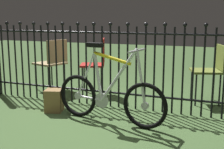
{
  "coord_description": "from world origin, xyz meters",
  "views": [
    {
      "loc": [
        1.3,
        -3.06,
        1.22
      ],
      "look_at": [
        0.01,
        0.21,
        0.55
      ],
      "focal_mm": 48.52,
      "sensor_mm": 36.0,
      "label": 1
    }
  ],
  "objects_px": {
    "bicycle": "(109,96)",
    "display_crate": "(54,100)",
    "chair_olive": "(212,67)",
    "chair_red": "(97,60)",
    "chair_tan": "(53,60)"
  },
  "relations": [
    {
      "from": "chair_tan",
      "to": "chair_red",
      "type": "distance_m",
      "value": 0.8
    },
    {
      "from": "bicycle",
      "to": "chair_red",
      "type": "relative_size",
      "value": 1.59
    },
    {
      "from": "bicycle",
      "to": "chair_red",
      "type": "height_order",
      "value": "bicycle"
    },
    {
      "from": "chair_red",
      "to": "display_crate",
      "type": "height_order",
      "value": "chair_red"
    },
    {
      "from": "bicycle",
      "to": "chair_red",
      "type": "bearing_deg",
      "value": 119.77
    },
    {
      "from": "chair_olive",
      "to": "chair_red",
      "type": "bearing_deg",
      "value": -177.75
    },
    {
      "from": "bicycle",
      "to": "chair_tan",
      "type": "xyz_separation_m",
      "value": [
        -1.5,
        1.18,
        0.19
      ]
    },
    {
      "from": "chair_olive",
      "to": "chair_tan",
      "type": "xyz_separation_m",
      "value": [
        -2.55,
        -0.11,
        -0.01
      ]
    },
    {
      "from": "chair_olive",
      "to": "display_crate",
      "type": "xyz_separation_m",
      "value": [
        -1.87,
        -1.17,
        -0.37
      ]
    },
    {
      "from": "chair_olive",
      "to": "chair_tan",
      "type": "height_order",
      "value": "chair_tan"
    },
    {
      "from": "chair_red",
      "to": "chair_tan",
      "type": "bearing_deg",
      "value": -177.17
    },
    {
      "from": "chair_red",
      "to": "display_crate",
      "type": "bearing_deg",
      "value": -96.72
    },
    {
      "from": "chair_olive",
      "to": "display_crate",
      "type": "distance_m",
      "value": 2.24
    },
    {
      "from": "bicycle",
      "to": "display_crate",
      "type": "bearing_deg",
      "value": 171.71
    },
    {
      "from": "bicycle",
      "to": "display_crate",
      "type": "xyz_separation_m",
      "value": [
        -0.83,
        0.12,
        -0.17
      ]
    }
  ]
}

